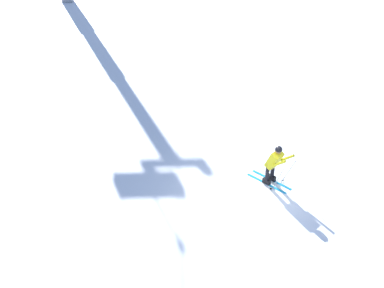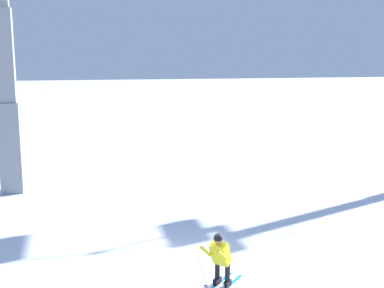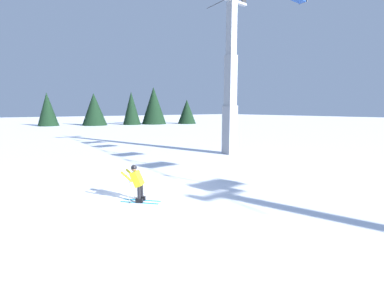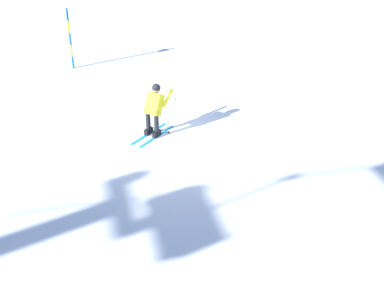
{
  "view_description": "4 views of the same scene",
  "coord_description": "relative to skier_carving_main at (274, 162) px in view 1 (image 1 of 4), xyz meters",
  "views": [
    {
      "loc": [
        -12.07,
        2.44,
        9.3
      ],
      "look_at": [
        0.18,
        1.95,
        1.93
      ],
      "focal_mm": 45.19,
      "sensor_mm": 36.0,
      "label": 1
    },
    {
      "loc": [
        -2.8,
        -11.43,
        5.69
      ],
      "look_at": [
        0.99,
        2.92,
        3.07
      ],
      "focal_mm": 44.69,
      "sensor_mm": 36.0,
      "label": 2
    },
    {
      "loc": [
        10.14,
        -4.93,
        3.63
      ],
      "look_at": [
        1.3,
        1.56,
        2.17
      ],
      "focal_mm": 24.67,
      "sensor_mm": 36.0,
      "label": 3
    },
    {
      "loc": [
        2.71,
        11.95,
        6.63
      ],
      "look_at": [
        0.66,
        3.34,
        1.8
      ],
      "focal_mm": 47.39,
      "sensor_mm": 36.0,
      "label": 4
    }
  ],
  "objects": [
    {
      "name": "skier_carving_main",
      "position": [
        0.0,
        0.0,
        0.0
      ],
      "size": [
        1.45,
        1.41,
        1.59
      ],
      "color": "#198CCC",
      "rests_on": "ground_plane"
    },
    {
      "name": "ground_plane",
      "position": [
        -0.76,
        0.72,
        -0.84
      ],
      "size": [
        260.0,
        260.0,
        0.0
      ],
      "primitive_type": "plane",
      "color": "white"
    }
  ]
}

